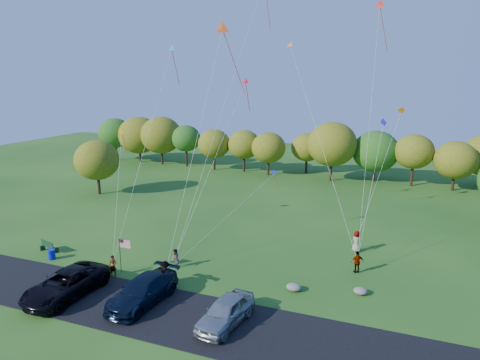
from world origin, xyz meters
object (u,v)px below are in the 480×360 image
(flyer_c, at_px, (165,274))
(trash_barrel, at_px, (52,254))
(flyer_d, at_px, (357,262))
(flyer_e, at_px, (356,241))
(minivan_navy, at_px, (143,291))
(flyer_a, at_px, (113,266))
(park_bench, at_px, (48,246))
(minivan_dark, at_px, (66,284))
(minivan_silver, at_px, (225,312))
(flyer_b, at_px, (176,259))

(flyer_c, distance_m, trash_barrel, 11.16)
(flyer_d, xyz_separation_m, flyer_e, (-0.53, 4.17, 0.05))
(flyer_d, bearing_deg, minivan_navy, 8.24)
(flyer_a, height_order, park_bench, flyer_a)
(minivan_dark, xyz_separation_m, flyer_c, (5.46, 3.74, 0.01))
(minivan_navy, distance_m, flyer_d, 15.95)
(minivan_silver, xyz_separation_m, flyer_e, (6.02, 14.33, 0.04))
(park_bench, xyz_separation_m, trash_barrel, (1.45, -1.09, -0.12))
(park_bench, bearing_deg, flyer_b, 21.06)
(park_bench, bearing_deg, minivan_navy, -4.05)
(flyer_a, bearing_deg, flyer_c, -13.14)
(minivan_dark, relative_size, minivan_navy, 1.08)
(flyer_b, relative_size, park_bench, 0.87)
(flyer_d, bearing_deg, flyer_e, -112.47)
(minivan_navy, distance_m, flyer_a, 5.11)
(flyer_a, relative_size, flyer_b, 1.06)
(minivan_dark, bearing_deg, park_bench, 144.30)
(flyer_b, height_order, flyer_e, flyer_e)
(minivan_dark, height_order, flyer_b, minivan_dark)
(minivan_navy, relative_size, park_bench, 3.31)
(flyer_e, relative_size, park_bench, 1.04)
(minivan_dark, relative_size, flyer_c, 3.32)
(minivan_navy, xyz_separation_m, flyer_d, (12.57, 9.81, -0.04))
(flyer_a, bearing_deg, minivan_dark, -117.66)
(flyer_a, distance_m, flyer_e, 19.95)
(flyer_a, distance_m, park_bench, 8.27)
(minivan_navy, bearing_deg, flyer_e, 54.43)
(flyer_b, relative_size, flyer_c, 0.81)
(minivan_navy, bearing_deg, minivan_dark, -163.30)
(minivan_navy, relative_size, trash_barrel, 7.07)
(minivan_silver, distance_m, flyer_d, 12.08)
(flyer_a, height_order, flyer_c, flyer_c)
(park_bench, relative_size, trash_barrel, 2.13)
(minivan_navy, bearing_deg, flyer_c, 92.55)
(minivan_navy, bearing_deg, minivan_silver, 1.91)
(minivan_navy, relative_size, flyer_c, 3.08)
(minivan_dark, bearing_deg, minivan_navy, 13.74)
(trash_barrel, bearing_deg, flyer_e, 24.78)
(minivan_dark, relative_size, minivan_silver, 1.31)
(flyer_b, bearing_deg, minivan_dark, -95.30)
(flyer_a, bearing_deg, minivan_silver, -29.16)
(minivan_dark, relative_size, flyer_a, 3.90)
(flyer_a, distance_m, flyer_d, 18.40)
(flyer_c, height_order, flyer_e, flyer_c)
(minivan_silver, bearing_deg, flyer_d, 65.39)
(flyer_d, bearing_deg, minivan_silver, 27.45)
(flyer_a, xyz_separation_m, flyer_e, (16.41, 11.34, 0.11))
(flyer_d, relative_size, trash_barrel, 2.10)
(flyer_b, distance_m, flyer_e, 15.28)
(park_bench, height_order, trash_barrel, park_bench)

